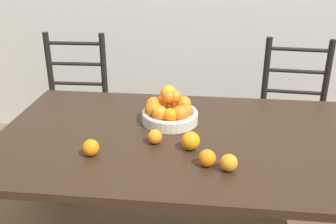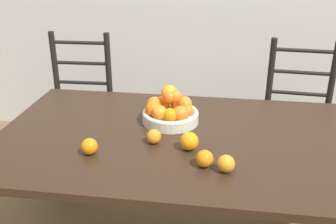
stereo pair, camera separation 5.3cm
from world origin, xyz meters
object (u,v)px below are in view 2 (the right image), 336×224
at_px(fruit_bowl, 170,111).
at_px(orange_loose_0, 226,164).
at_px(orange_loose_1, 205,159).
at_px(orange_loose_2, 189,141).
at_px(chair_left, 79,109).
at_px(orange_loose_3, 89,146).
at_px(orange_loose_4, 154,137).
at_px(chair_right, 298,122).

relative_size(fruit_bowl, orange_loose_0, 4.01).
xyz_separation_m(fruit_bowl, orange_loose_1, (0.19, -0.39, -0.02)).
bearing_deg(orange_loose_2, fruit_bowl, 114.42).
bearing_deg(orange_loose_2, orange_loose_1, -60.31).
bearing_deg(orange_loose_0, chair_left, 133.40).
relative_size(orange_loose_1, chair_left, 0.07).
distance_m(orange_loose_0, orange_loose_3, 0.56).
xyz_separation_m(orange_loose_0, orange_loose_4, (-0.31, 0.19, -0.00)).
relative_size(orange_loose_0, orange_loose_2, 0.87).
relative_size(orange_loose_1, orange_loose_2, 0.87).
height_order(fruit_bowl, orange_loose_4, fruit_bowl).
bearing_deg(chair_right, orange_loose_4, -127.63).
height_order(orange_loose_1, orange_loose_4, orange_loose_1).
bearing_deg(chair_left, orange_loose_0, -48.70).
xyz_separation_m(orange_loose_0, chair_left, (-1.00, 1.05, -0.28)).
height_order(fruit_bowl, chair_right, chair_right).
height_order(fruit_bowl, orange_loose_1, fruit_bowl).
height_order(orange_loose_4, chair_left, chair_left).
height_order(fruit_bowl, orange_loose_0, fruit_bowl).
bearing_deg(orange_loose_0, orange_loose_3, 174.37).
xyz_separation_m(orange_loose_1, chair_right, (0.54, 1.03, -0.28)).
bearing_deg(fruit_bowl, orange_loose_3, -128.05).
bearing_deg(orange_loose_1, orange_loose_4, 144.86).
height_order(orange_loose_0, orange_loose_2, orange_loose_2).
bearing_deg(orange_loose_1, orange_loose_0, -17.10).
relative_size(fruit_bowl, chair_right, 0.28).
distance_m(fruit_bowl, chair_left, 1.01).
relative_size(orange_loose_1, orange_loose_4, 1.07).
relative_size(orange_loose_3, chair_right, 0.07).
relative_size(orange_loose_0, chair_left, 0.07).
xyz_separation_m(orange_loose_4, chair_left, (-0.68, 0.87, -0.28)).
bearing_deg(orange_loose_4, fruit_bowl, 80.74).
bearing_deg(orange_loose_0, fruit_bowl, 123.44).
bearing_deg(chair_left, orange_loose_1, -50.47).
height_order(orange_loose_1, chair_right, chair_right).
bearing_deg(orange_loose_2, chair_left, 133.03).
relative_size(orange_loose_2, orange_loose_4, 1.23).
xyz_separation_m(orange_loose_0, chair_right, (0.46, 1.05, -0.28)).
bearing_deg(fruit_bowl, orange_loose_0, -56.56).
bearing_deg(orange_loose_0, orange_loose_2, 135.53).
height_order(orange_loose_1, orange_loose_2, orange_loose_2).
distance_m(orange_loose_0, orange_loose_1, 0.09).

